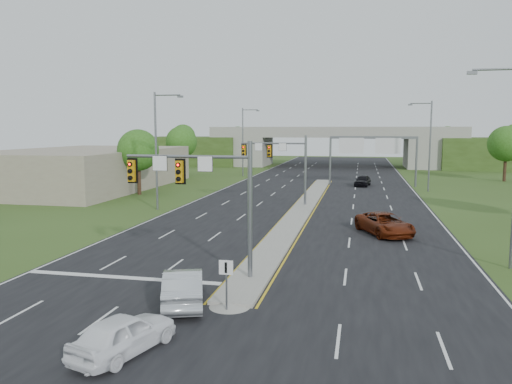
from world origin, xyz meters
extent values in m
plane|color=#324819|center=(0.00, 0.00, 0.00)|extent=(240.00, 240.00, 0.00)
cube|color=black|center=(0.00, 35.00, 0.01)|extent=(24.00, 160.00, 0.02)
cube|color=gray|center=(0.00, 23.00, 0.10)|extent=(2.00, 54.00, 0.16)
cone|color=gray|center=(0.00, -4.00, 0.10)|extent=(2.00, 2.00, 0.16)
cube|color=gold|center=(-1.15, 23.00, 0.03)|extent=(0.12, 54.00, 0.01)
cube|color=gold|center=(1.15, 23.00, 0.03)|extent=(0.12, 54.00, 0.01)
cube|color=silver|center=(-11.80, 35.00, 0.03)|extent=(0.12, 160.00, 0.01)
cube|color=silver|center=(11.80, 35.00, 0.03)|extent=(0.12, 160.00, 0.01)
cube|color=silver|center=(-6.50, -1.00, 0.03)|extent=(10.50, 0.50, 0.01)
cylinder|color=slate|center=(0.00, 0.00, 3.50)|extent=(0.24, 0.24, 7.00)
cylinder|color=slate|center=(-3.25, 0.00, 6.20)|extent=(6.50, 0.16, 0.16)
cube|color=#CA8D0C|center=(-3.58, -0.25, 5.45)|extent=(0.35, 0.25, 1.10)
cube|color=#CA8D0C|center=(-6.17, -0.25, 5.45)|extent=(0.35, 0.25, 1.10)
cube|color=black|center=(-3.58, -0.11, 5.45)|extent=(0.55, 0.04, 1.30)
cube|color=black|center=(-6.17, -0.11, 5.45)|extent=(0.55, 0.04, 1.30)
sphere|color=#FF0C05|center=(-3.58, -0.38, 5.80)|extent=(0.20, 0.20, 0.20)
sphere|color=#FF0C05|center=(-6.17, -0.38, 5.80)|extent=(0.20, 0.20, 0.20)
cube|color=white|center=(-4.68, -0.10, 5.85)|extent=(0.75, 0.04, 0.75)
cube|color=white|center=(-2.27, -0.10, 5.85)|extent=(0.75, 0.04, 0.75)
cylinder|color=slate|center=(0.00, 25.00, 3.50)|extent=(0.24, 0.24, 7.00)
cylinder|color=slate|center=(-3.25, 25.00, 6.20)|extent=(6.50, 0.16, 0.16)
cube|color=#CA8D0C|center=(-3.58, 24.75, 5.45)|extent=(0.35, 0.25, 1.10)
cube|color=#CA8D0C|center=(-6.17, 24.75, 5.45)|extent=(0.35, 0.25, 1.10)
cube|color=black|center=(-3.58, 24.89, 5.45)|extent=(0.55, 0.04, 1.30)
cube|color=black|center=(-6.17, 24.89, 5.45)|extent=(0.55, 0.04, 1.30)
sphere|color=#FF0C05|center=(-3.58, 24.62, 5.80)|extent=(0.20, 0.20, 0.20)
sphere|color=#FF0C05|center=(-6.17, 24.62, 5.80)|extent=(0.20, 0.20, 0.20)
cube|color=white|center=(-4.68, 24.90, 5.85)|extent=(0.75, 0.04, 0.75)
cube|color=white|center=(-2.27, 24.90, 5.85)|extent=(0.75, 0.04, 0.75)
cylinder|color=slate|center=(0.00, -4.50, 1.10)|extent=(0.08, 0.08, 2.20)
cube|color=white|center=(0.00, -4.55, 1.90)|extent=(0.60, 0.04, 0.60)
cube|color=black|center=(0.00, -4.58, 1.90)|extent=(0.10, 0.02, 0.45)
cylinder|color=slate|center=(1.20, 45.00, 3.30)|extent=(0.28, 0.28, 6.60)
cylinder|color=slate|center=(12.50, 45.00, 3.30)|extent=(0.28, 0.28, 6.60)
cube|color=slate|center=(6.85, 45.00, 6.50)|extent=(11.50, 0.35, 0.35)
cube|color=#0B5117|center=(4.00, 44.80, 5.40)|extent=(3.20, 0.08, 2.00)
cube|color=#0B5117|center=(8.80, 44.80, 5.40)|extent=(3.20, 0.08, 2.00)
cube|color=silver|center=(4.00, 44.75, 5.40)|extent=(3.30, 0.03, 2.10)
cube|color=silver|center=(8.80, 44.75, 5.40)|extent=(3.30, 0.03, 2.10)
cube|color=gray|center=(-17.00, 80.00, 3.00)|extent=(6.00, 12.00, 6.00)
cube|color=gray|center=(17.00, 80.00, 3.00)|extent=(6.00, 12.00, 6.00)
cube|color=#324819|center=(-30.00, 80.00, 3.00)|extent=(20.00, 14.00, 6.00)
cube|color=#324819|center=(30.00, 80.00, 3.00)|extent=(20.00, 14.00, 6.00)
cube|color=gray|center=(0.00, 80.00, 6.60)|extent=(50.00, 12.00, 1.20)
cube|color=gray|center=(0.00, 74.20, 7.65)|extent=(50.00, 0.40, 0.90)
cube|color=gray|center=(0.00, 85.80, 7.65)|extent=(50.00, 0.40, 0.90)
cylinder|color=slate|center=(-13.50, 20.00, 5.50)|extent=(0.20, 0.20, 11.00)
cylinder|color=slate|center=(-12.25, 20.00, 10.70)|extent=(2.50, 0.12, 0.12)
cube|color=slate|center=(-11.00, 20.00, 10.55)|extent=(0.50, 0.25, 0.18)
cylinder|color=slate|center=(-13.50, 55.00, 5.50)|extent=(0.20, 0.20, 11.00)
cylinder|color=slate|center=(-12.25, 55.00, 10.70)|extent=(2.50, 0.12, 0.12)
cube|color=slate|center=(-11.00, 55.00, 10.55)|extent=(0.50, 0.25, 0.18)
cylinder|color=slate|center=(12.25, 5.00, 10.70)|extent=(2.50, 0.12, 0.12)
cube|color=slate|center=(11.00, 5.00, 10.55)|extent=(0.50, 0.25, 0.18)
cylinder|color=slate|center=(13.50, 40.00, 5.50)|extent=(0.20, 0.20, 11.00)
cylinder|color=slate|center=(12.25, 40.00, 10.70)|extent=(2.50, 0.12, 0.12)
cube|color=slate|center=(11.00, 40.00, 10.55)|extent=(0.50, 0.25, 0.18)
cylinder|color=#382316|center=(-20.00, 30.00, 2.00)|extent=(0.44, 0.44, 4.00)
sphere|color=#2B5316|center=(-20.00, 30.00, 5.20)|extent=(4.80, 4.80, 4.80)
cylinder|color=#382316|center=(-24.00, 55.00, 2.12)|extent=(0.44, 0.44, 4.25)
sphere|color=#2B5316|center=(-24.00, 55.00, 5.53)|extent=(5.20, 5.20, 5.20)
cylinder|color=#382316|center=(26.00, 55.00, 2.12)|extent=(0.44, 0.44, 4.25)
sphere|color=#2B5316|center=(26.00, 55.00, 5.53)|extent=(5.20, 5.20, 5.20)
cylinder|color=#382316|center=(-38.00, 94.00, 2.25)|extent=(0.44, 0.44, 4.50)
sphere|color=#2B5316|center=(-38.00, 94.00, 5.85)|extent=(6.00, 6.00, 6.00)
cylinder|color=#382316|center=(-24.00, 94.00, 2.12)|extent=(0.44, 0.44, 4.25)
sphere|color=#2B5316|center=(-24.00, 94.00, 5.53)|extent=(5.60, 5.60, 5.60)
cylinder|color=#382316|center=(24.00, 94.00, 2.12)|extent=(0.44, 0.44, 4.25)
sphere|color=#2B5316|center=(24.00, 94.00, 5.53)|extent=(5.60, 5.60, 5.60)
cube|color=gray|center=(-30.00, 35.00, 2.50)|extent=(18.00, 30.00, 5.00)
imported|color=white|center=(-2.35, -9.05, 0.71)|extent=(2.78, 4.38, 1.39)
imported|color=silver|center=(-2.07, -4.05, 0.80)|extent=(3.08, 5.00, 1.56)
imported|color=#591B08|center=(7.12, 12.72, 0.80)|extent=(4.64, 6.15, 1.55)
imported|color=black|center=(5.61, 44.26, 0.76)|extent=(2.46, 4.57, 1.48)
camera|label=1|loc=(5.34, -23.86, 7.55)|focal=35.00mm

